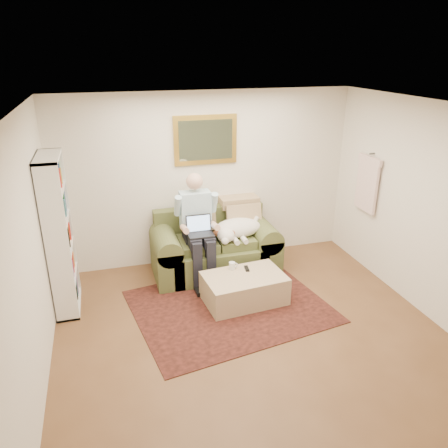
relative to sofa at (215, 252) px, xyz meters
name	(u,v)px	position (x,y,z in m)	size (l,w,h in m)	color
room_shell	(254,233)	(0.01, -1.65, 0.98)	(4.51, 5.00, 2.61)	brown
rug	(230,306)	(-0.07, -1.02, -0.31)	(2.40, 1.92, 0.01)	black
sofa	(215,252)	(0.00, 0.00, 0.00)	(1.83, 0.93, 1.10)	brown
seated_man	(199,230)	(-0.27, -0.17, 0.45)	(0.60, 0.86, 1.54)	#8CC3D8
laptop	(200,229)	(-0.27, -0.24, 0.49)	(0.35, 0.28, 0.26)	black
sleeping_dog	(238,228)	(0.33, -0.09, 0.38)	(0.75, 0.47, 0.28)	white
ottoman	(244,288)	(0.15, -0.94, -0.13)	(1.04, 0.66, 0.38)	#CDAB88
coffee_mug	(232,266)	(0.05, -0.72, 0.11)	(0.08, 0.08, 0.10)	white
tv_remote	(247,269)	(0.24, -0.78, 0.07)	(0.05, 0.15, 0.02)	black
bookshelf	(59,235)	(-2.09, -0.40, 0.68)	(0.28, 0.80, 2.00)	white
wall_mirror	(206,140)	(0.00, 0.47, 1.58)	(0.94, 0.04, 0.72)	gold
hanging_shirt	(367,181)	(2.20, -0.40, 1.03)	(0.06, 0.52, 0.90)	#F6D5CB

